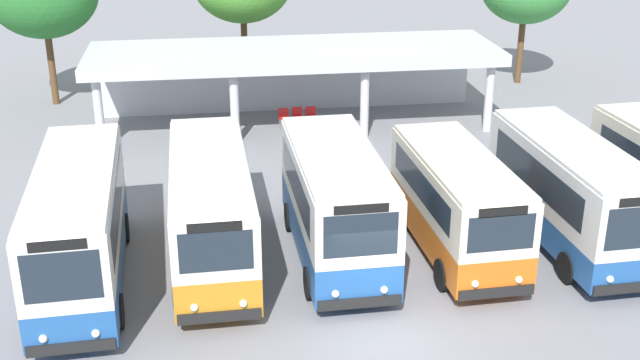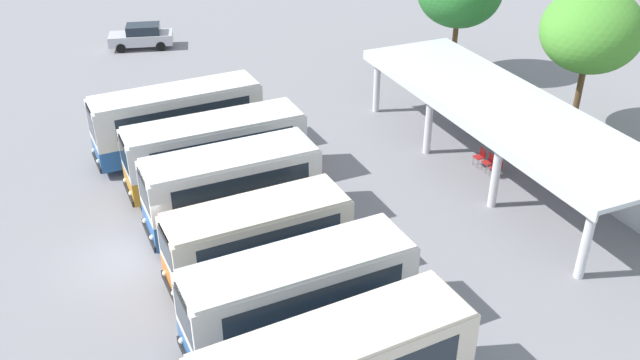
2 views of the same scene
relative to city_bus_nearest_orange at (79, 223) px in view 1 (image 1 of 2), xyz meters
name	(u,v)px [view 1 (image 1 of 2)]	position (x,y,z in m)	size (l,w,h in m)	color
ground_plane	(385,337)	(7.68, -3.83, -1.87)	(180.00, 180.00, 0.00)	gray
city_bus_nearest_orange	(79,223)	(0.00, 0.00, 0.00)	(2.52, 8.17, 3.39)	black
city_bus_second_in_row	(211,206)	(3.57, 0.83, -0.10)	(2.41, 8.07, 3.19)	black
city_bus_middle_cream	(336,201)	(7.13, 0.48, -0.01)	(2.51, 7.05, 3.37)	black
city_bus_fourth_amber	(457,201)	(10.70, 0.33, -0.17)	(2.49, 6.80, 3.05)	black
city_bus_fifth_blue	(570,189)	(14.27, 0.48, -0.08)	(2.54, 7.64, 3.23)	black
terminal_canopy	(293,63)	(7.41, 13.83, 0.75)	(17.42, 5.21, 3.40)	silver
waiting_chair_end_by_column	(284,116)	(6.88, 12.77, -1.34)	(0.45, 0.45, 0.86)	slate
waiting_chair_second_from_end	(297,115)	(7.48, 12.84, -1.34)	(0.45, 0.45, 0.86)	slate
waiting_chair_middle_seat	(311,115)	(8.08, 12.85, -1.34)	(0.45, 0.45, 0.86)	slate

